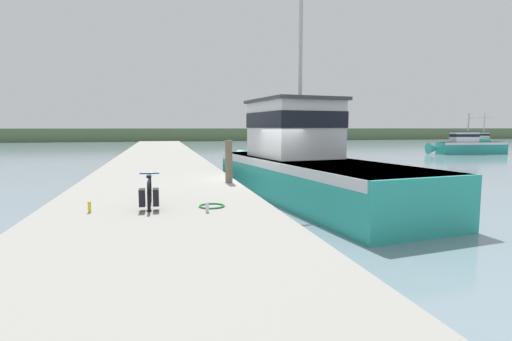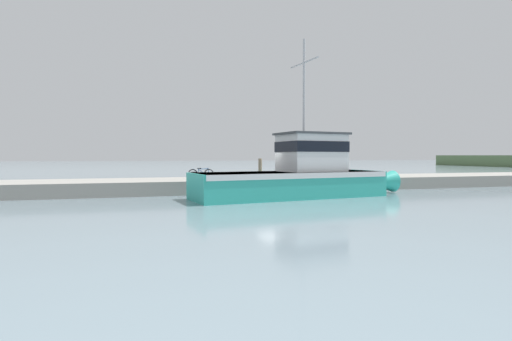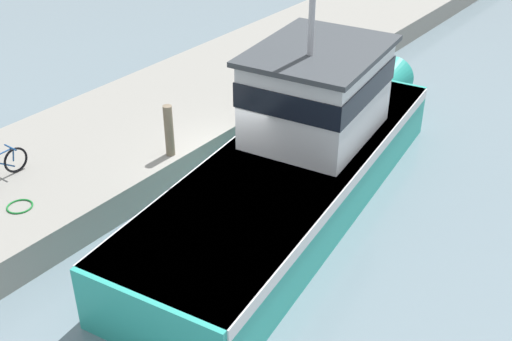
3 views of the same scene
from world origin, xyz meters
name	(u,v)px [view 1 (image 1 of 3)]	position (x,y,z in m)	size (l,w,h in m)	color
ground_plane	(266,202)	(0.00, 0.00, 0.00)	(320.00, 320.00, 0.00)	gray
dock_pier	(159,194)	(-3.58, 0.00, 0.41)	(4.97, 80.00, 0.82)	gray
far_shoreline	(323,134)	(30.00, 65.73, 1.20)	(180.00, 5.00, 2.40)	#567047
fishing_boat_main	(302,162)	(1.55, 0.64, 1.30)	(4.68, 13.09, 8.85)	teal
boat_blue_far	(467,145)	(25.41, 19.64, 0.87)	(8.02, 2.02, 3.95)	teal
boat_white_moored	(483,140)	(42.38, 35.79, 0.71)	(4.13, 4.44, 4.73)	teal
bicycle_touring	(149,193)	(-3.76, -4.30, 1.14)	(0.44, 1.69, 0.71)	black
mooring_post	(229,162)	(-1.42, -0.79, 1.49)	(0.23, 0.23, 1.34)	#756651
hose_coil	(212,206)	(-2.44, -4.50, 0.84)	(0.57, 0.57, 0.04)	#197A2D
water_bottle_on_curb	(89,207)	(-4.94, -4.51, 0.93)	(0.06, 0.06, 0.23)	yellow
water_bottle_by_bike	(207,207)	(-2.60, -5.04, 0.93)	(0.07, 0.07, 0.21)	silver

